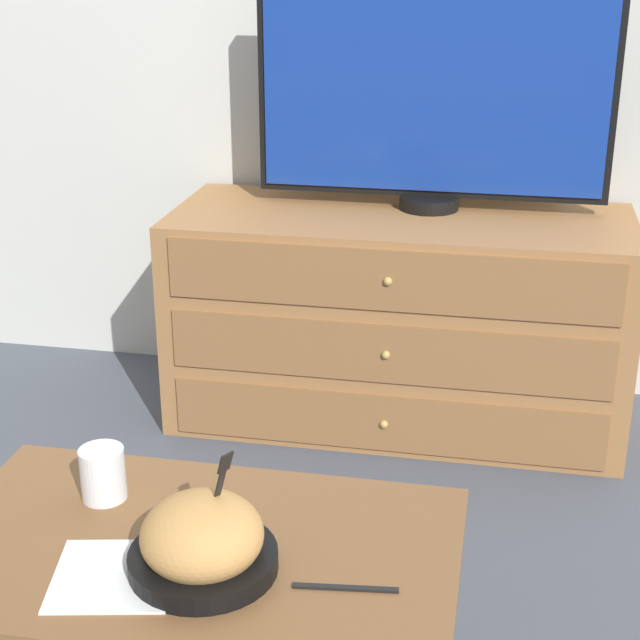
% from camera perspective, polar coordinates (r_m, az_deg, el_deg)
% --- Properties ---
extents(ground_plane, '(12.00, 12.00, 0.00)m').
position_cam_1_polar(ground_plane, '(3.36, 7.14, -3.39)').
color(ground_plane, '#474C56').
extents(dresser, '(1.34, 0.56, 0.65)m').
position_cam_1_polar(dresser, '(2.97, 4.54, 0.05)').
color(dresser, '#9E6B3D').
rests_on(dresser, ground_plane).
extents(tv, '(1.02, 0.18, 0.63)m').
position_cam_1_polar(tv, '(2.88, 6.62, 12.69)').
color(tv, black).
rests_on(tv, dresser).
extents(coffee_table, '(0.86, 0.52, 0.48)m').
position_cam_1_polar(coffee_table, '(1.70, -7.24, -15.05)').
color(coffee_table, brown).
rests_on(coffee_table, ground_plane).
extents(takeout_bowl, '(0.24, 0.24, 0.21)m').
position_cam_1_polar(takeout_bowl, '(1.57, -6.86, -12.71)').
color(takeout_bowl, black).
rests_on(takeout_bowl, coffee_table).
extents(drink_cup, '(0.08, 0.08, 0.10)m').
position_cam_1_polar(drink_cup, '(1.78, -12.50, -8.89)').
color(drink_cup, '#9E6638').
rests_on(drink_cup, coffee_table).
extents(napkin, '(0.22, 0.22, 0.00)m').
position_cam_1_polar(napkin, '(1.60, -11.92, -14.32)').
color(napkin, white).
rests_on(napkin, coffee_table).
extents(knife, '(0.16, 0.03, 0.01)m').
position_cam_1_polar(knife, '(1.55, 1.49, -15.32)').
color(knife, black).
rests_on(knife, coffee_table).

